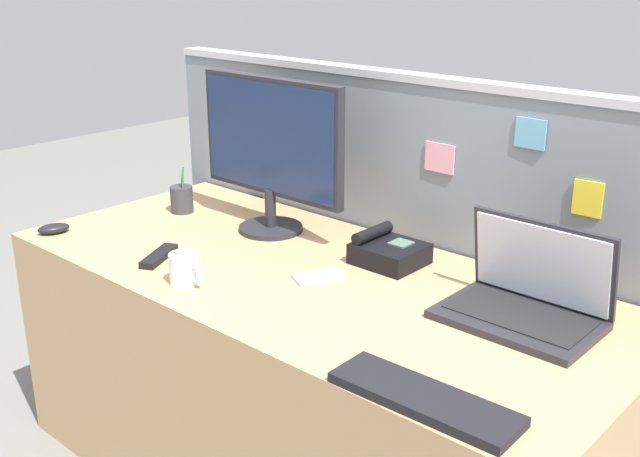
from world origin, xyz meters
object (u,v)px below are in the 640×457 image
at_px(desk_phone, 388,252).
at_px(pen_cup, 182,199).
at_px(cell_phone_silver_slab, 318,277).
at_px(desktop_monitor, 271,146).
at_px(laptop, 527,296).
at_px(tv_remote, 159,256).
at_px(coffee_mug, 185,269).
at_px(computer_mouse_right_hand, 54,229).
at_px(keyboard_main, 424,399).

xyz_separation_m(desk_phone, pen_cup, (-0.82, -0.10, 0.01)).
height_order(desk_phone, cell_phone_silver_slab, desk_phone).
distance_m(desktop_monitor, laptop, 0.95).
relative_size(desktop_monitor, cell_phone_silver_slab, 4.25).
height_order(pen_cup, tv_remote, pen_cup).
bearing_deg(pen_cup, desktop_monitor, 12.20).
relative_size(tv_remote, coffee_mug, 1.44).
bearing_deg(desktop_monitor, computer_mouse_right_hand, -135.37).
xyz_separation_m(tv_remote, coffee_mug, (0.20, -0.06, 0.03)).
bearing_deg(computer_mouse_right_hand, coffee_mug, 22.16).
bearing_deg(laptop, cell_phone_silver_slab, -163.67).
distance_m(keyboard_main, computer_mouse_right_hand, 1.46).
height_order(laptop, tv_remote, laptop).
bearing_deg(desktop_monitor, desk_phone, 3.03).
xyz_separation_m(desktop_monitor, tv_remote, (-0.07, -0.41, -0.27)).
relative_size(desktop_monitor, computer_mouse_right_hand, 5.79).
bearing_deg(keyboard_main, coffee_mug, 174.44).
height_order(desk_phone, computer_mouse_right_hand, desk_phone).
distance_m(desk_phone, cell_phone_silver_slab, 0.24).
bearing_deg(coffee_mug, computer_mouse_right_hand, -177.38).
xyz_separation_m(laptop, coffee_mug, (-0.79, -0.43, -0.02)).
distance_m(laptop, pen_cup, 1.30).
relative_size(computer_mouse_right_hand, cell_phone_silver_slab, 0.74).
relative_size(keyboard_main, pen_cup, 2.43).
xyz_separation_m(desk_phone, coffee_mug, (-0.32, -0.49, 0.01)).
relative_size(keyboard_main, cell_phone_silver_slab, 2.93).
height_order(laptop, cell_phone_silver_slab, laptop).
xyz_separation_m(computer_mouse_right_hand, coffee_mug, (0.64, 0.03, 0.03)).
bearing_deg(tv_remote, coffee_mug, -43.97).
distance_m(laptop, desk_phone, 0.48).
bearing_deg(desk_phone, coffee_mug, -123.12).
bearing_deg(laptop, coffee_mug, -151.53).
height_order(keyboard_main, computer_mouse_right_hand, computer_mouse_right_hand).
distance_m(computer_mouse_right_hand, pen_cup, 0.44).
relative_size(laptop, pen_cup, 2.29).
bearing_deg(coffee_mug, keyboard_main, -3.96).
bearing_deg(desk_phone, tv_remote, -140.32).
relative_size(keyboard_main, tv_remote, 2.35).
relative_size(pen_cup, coffee_mug, 1.39).
relative_size(desk_phone, computer_mouse_right_hand, 1.86).
distance_m(desk_phone, pen_cup, 0.83).
xyz_separation_m(desk_phone, tv_remote, (-0.52, -0.43, -0.02)).
distance_m(computer_mouse_right_hand, cell_phone_silver_slab, 0.93).
xyz_separation_m(cell_phone_silver_slab, tv_remote, (-0.45, -0.21, 0.01)).
distance_m(pen_cup, coffee_mug, 0.63).
bearing_deg(cell_phone_silver_slab, keyboard_main, -3.71).
relative_size(cell_phone_silver_slab, tv_remote, 0.80).
distance_m(keyboard_main, coffee_mug, 0.83).
xyz_separation_m(computer_mouse_right_hand, pen_cup, (0.13, 0.42, 0.03)).
relative_size(desk_phone, tv_remote, 1.10).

